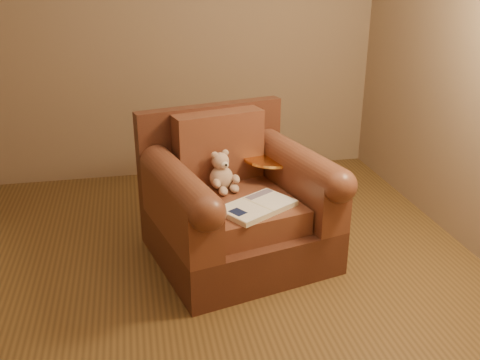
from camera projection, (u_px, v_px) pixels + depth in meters
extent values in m
plane|color=brown|center=(189.00, 286.00, 3.37)|extent=(4.00, 4.00, 0.00)
cube|color=#886D53|center=(157.00, 29.00, 4.67)|extent=(4.00, 0.02, 2.70)
cube|color=#886D53|center=(281.00, 262.00, 1.04)|extent=(4.00, 0.02, 2.70)
cube|color=#50281A|center=(238.00, 237.00, 3.65)|extent=(1.29, 1.25, 0.30)
cube|color=#50281A|center=(211.00, 150.00, 3.85)|extent=(1.07, 0.36, 0.67)
cube|color=brown|center=(242.00, 209.00, 3.52)|extent=(0.79, 0.88, 0.16)
cube|color=brown|center=(219.00, 146.00, 3.71)|extent=(0.65, 0.32, 0.49)
cube|color=brown|center=(179.00, 209.00, 3.31)|extent=(0.43, 0.94, 0.34)
cube|color=brown|center=(299.00, 185.00, 3.66)|extent=(0.43, 0.94, 0.34)
cylinder|color=brown|center=(178.00, 183.00, 3.25)|extent=(0.43, 0.94, 0.22)
cylinder|color=brown|center=(300.00, 162.00, 3.59)|extent=(0.43, 0.94, 0.22)
ellipsoid|color=tan|center=(221.00, 178.00, 3.61)|extent=(0.16, 0.14, 0.17)
sphere|color=tan|center=(220.00, 161.00, 3.57)|extent=(0.12, 0.12, 0.12)
ellipsoid|color=tan|center=(215.00, 155.00, 3.54)|extent=(0.05, 0.03, 0.05)
ellipsoid|color=tan|center=(225.00, 153.00, 3.58)|extent=(0.05, 0.03, 0.05)
ellipsoid|color=beige|center=(225.00, 165.00, 3.53)|extent=(0.06, 0.04, 0.05)
sphere|color=black|center=(226.00, 165.00, 3.52)|extent=(0.02, 0.02, 0.02)
ellipsoid|color=tan|center=(217.00, 183.00, 3.52)|extent=(0.05, 0.10, 0.05)
ellipsoid|color=tan|center=(236.00, 179.00, 3.59)|extent=(0.05, 0.10, 0.05)
ellipsoid|color=tan|center=(223.00, 191.00, 3.53)|extent=(0.06, 0.10, 0.05)
ellipsoid|color=tan|center=(234.00, 188.00, 3.57)|extent=(0.06, 0.10, 0.05)
cube|color=beige|center=(257.00, 207.00, 3.33)|extent=(0.54, 0.48, 0.03)
cube|color=white|center=(244.00, 210.00, 3.25)|extent=(0.34, 0.35, 0.00)
cube|color=white|center=(270.00, 199.00, 3.39)|extent=(0.34, 0.35, 0.00)
cube|color=beige|center=(257.00, 204.00, 3.32)|extent=(0.15, 0.24, 0.00)
cube|color=#0F1638|center=(238.00, 212.00, 3.21)|extent=(0.12, 0.12, 0.00)
cube|color=slate|center=(259.00, 194.00, 3.46)|extent=(0.21, 0.16, 0.00)
cylinder|color=gold|center=(272.00, 232.00, 4.02)|extent=(0.36, 0.36, 0.03)
cylinder|color=gold|center=(273.00, 195.00, 3.90)|extent=(0.04, 0.04, 0.58)
cylinder|color=gold|center=(274.00, 157.00, 3.79)|extent=(0.44, 0.44, 0.02)
cylinder|color=gold|center=(274.00, 159.00, 3.80)|extent=(0.04, 0.04, 0.02)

